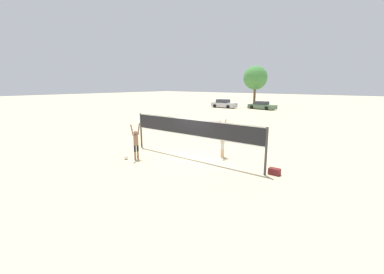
{
  "coord_description": "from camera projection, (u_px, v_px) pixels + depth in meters",
  "views": [
    {
      "loc": [
        9.01,
        -11.21,
        4.26
      ],
      "look_at": [
        0.0,
        0.0,
        1.28
      ],
      "focal_mm": 24.0,
      "sensor_mm": 36.0,
      "label": 1
    }
  ],
  "objects": [
    {
      "name": "ground_plane",
      "position": [
        192.0,
        158.0,
        14.95
      ],
      "size": [
        200.0,
        200.0,
        0.0
      ],
      "primitive_type": "plane",
      "color": "beige"
    },
    {
      "name": "volleyball_net",
      "position": [
        192.0,
        130.0,
        14.61
      ],
      "size": [
        9.01,
        0.11,
        2.32
      ],
      "color": "#38383D",
      "rests_on": "ground_plane"
    },
    {
      "name": "player_spiker",
      "position": [
        136.0,
        141.0,
        14.55
      ],
      "size": [
        0.28,
        0.7,
        2.08
      ],
      "rotation": [
        0.0,
        0.0,
        1.57
      ],
      "color": "#8C664C",
      "rests_on": "ground_plane"
    },
    {
      "name": "player_blocker",
      "position": [
        223.0,
        137.0,
        15.01
      ],
      "size": [
        0.28,
        0.72,
        2.24
      ],
      "rotation": [
        0.0,
        0.0,
        -1.57
      ],
      "color": "beige",
      "rests_on": "ground_plane"
    },
    {
      "name": "volleyball",
      "position": [
        126.0,
        157.0,
        14.75
      ],
      "size": [
        0.23,
        0.23,
        0.23
      ],
      "color": "silver",
      "rests_on": "ground_plane"
    },
    {
      "name": "gear_bag",
      "position": [
        274.0,
        172.0,
        12.25
      ],
      "size": [
        0.53,
        0.32,
        0.31
      ],
      "color": "maroon",
      "rests_on": "ground_plane"
    },
    {
      "name": "parked_car_near",
      "position": [
        224.0,
        104.0,
        46.61
      ],
      "size": [
        4.54,
        1.98,
        1.51
      ],
      "rotation": [
        0.0,
        0.0,
        0.0
      ],
      "color": "#B7B7BC",
      "rests_on": "ground_plane"
    },
    {
      "name": "parked_car_mid",
      "position": [
        262.0,
        106.0,
        43.86
      ],
      "size": [
        5.02,
        2.71,
        1.35
      ],
      "rotation": [
        0.0,
        0.0,
        -0.19
      ],
      "color": "#4C6B4C",
      "rests_on": "ground_plane"
    },
    {
      "name": "tree_left_cluster",
      "position": [
        255.0,
        78.0,
        46.37
      ],
      "size": [
        4.29,
        4.29,
        7.5
      ],
      "color": "brown",
      "rests_on": "ground_plane"
    }
  ]
}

